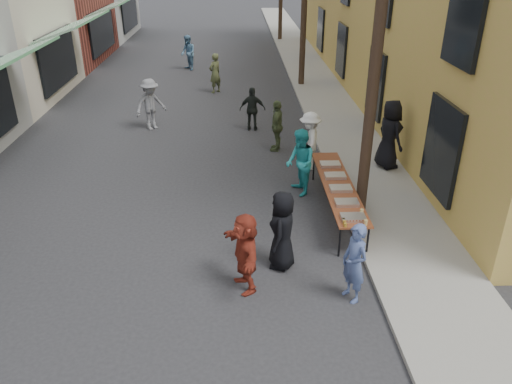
{
  "coord_description": "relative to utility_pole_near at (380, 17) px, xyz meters",
  "views": [
    {
      "loc": [
        1.38,
        -7.5,
        5.82
      ],
      "look_at": [
        1.73,
        1.56,
        1.3
      ],
      "focal_mm": 35.0,
      "sensor_mm": 36.0,
      "label": 1
    }
  ],
  "objects": [
    {
      "name": "catering_tray_buns_end",
      "position": [
        -0.59,
        1.09,
        -3.71
      ],
      "size": [
        0.5,
        0.33,
        0.08
      ],
      "primitive_type": "cube",
      "color": "tan",
      "rests_on": "serving_table"
    },
    {
      "name": "condiment_jar_a",
      "position": [
        -0.81,
        -1.96,
        -3.71
      ],
      "size": [
        0.07,
        0.07,
        0.08
      ],
      "primitive_type": "cylinder",
      "color": "#A57F26",
      "rests_on": "serving_table"
    },
    {
      "name": "guest_front_b",
      "position": [
        -0.9,
        -3.25,
        -3.73
      ],
      "size": [
        0.57,
        0.66,
        1.53
      ],
      "primitive_type": "imported",
      "rotation": [
        0.0,
        0.0,
        -1.13
      ],
      "color": "#4B5D91",
      "rests_on": "ground"
    },
    {
      "name": "passerby_right",
      "position": [
        -3.86,
        10.98,
        -3.66
      ],
      "size": [
        0.72,
        0.72,
        1.68
      ],
      "primitive_type": "imported",
      "rotation": [
        0.0,
        0.0,
        3.94
      ],
      "color": "#505732",
      "rests_on": "ground"
    },
    {
      "name": "serving_table",
      "position": [
        -0.59,
        -0.01,
        -3.79
      ],
      "size": [
        0.7,
        4.0,
        0.75
      ],
      "color": "brown",
      "rests_on": "ground"
    },
    {
      "name": "passerby_left",
      "position": [
        -5.91,
        6.29,
        -3.62
      ],
      "size": [
        1.3,
        1.21,
        1.76
      ],
      "primitive_type": "imported",
      "rotation": [
        0.0,
        0.0,
        0.66
      ],
      "color": "slate",
      "rests_on": "ground"
    },
    {
      "name": "server",
      "position": [
        1.3,
        2.48,
        -3.43
      ],
      "size": [
        0.87,
        1.09,
        1.94
      ],
      "primitive_type": "imported",
      "rotation": [
        0.0,
        0.0,
        1.86
      ],
      "color": "black",
      "rests_on": "sidewalk"
    },
    {
      "name": "condiment_jar_c",
      "position": [
        -0.81,
        -1.76,
        -3.71
      ],
      "size": [
        0.07,
        0.07,
        0.08
      ],
      "primitive_type": "cylinder",
      "color": "#A57F26",
      "rests_on": "serving_table"
    },
    {
      "name": "guest_front_d",
      "position": [
        -0.9,
        2.67,
        -3.67
      ],
      "size": [
        0.79,
        1.17,
        1.67
      ],
      "primitive_type": "imported",
      "rotation": [
        0.0,
        0.0,
        -1.74
      ],
      "color": "white",
      "rests_on": "ground"
    },
    {
      "name": "passerby_mid",
      "position": [
        -2.41,
        6.04,
        -3.75
      ],
      "size": [
        0.9,
        0.42,
        1.5
      ],
      "primitive_type": "imported",
      "rotation": [
        0.0,
        0.0,
        3.07
      ],
      "color": "black",
      "rests_on": "ground"
    },
    {
      "name": "ground",
      "position": [
        -4.3,
        -3.0,
        -4.5
      ],
      "size": [
        120.0,
        120.0,
        0.0
      ],
      "primitive_type": "plane",
      "color": "#28282B",
      "rests_on": "ground"
    },
    {
      "name": "cup_stack",
      "position": [
        -0.39,
        -1.91,
        -3.69
      ],
      "size": [
        0.08,
        0.08,
        0.12
      ],
      "primitive_type": "cylinder",
      "color": "tan",
      "rests_on": "serving_table"
    },
    {
      "name": "catering_tray_sausage",
      "position": [
        -0.59,
        -1.66,
        -3.71
      ],
      "size": [
        0.5,
        0.33,
        0.08
      ],
      "primitive_type": "cube",
      "color": "maroon",
      "rests_on": "serving_table"
    },
    {
      "name": "guest_queue_back",
      "position": [
        -2.83,
        -2.85,
        -3.72
      ],
      "size": [
        0.85,
        1.52,
        1.56
      ],
      "primitive_type": "imported",
      "rotation": [
        0.0,
        0.0,
        -1.28
      ],
      "color": "maroon",
      "rests_on": "ground"
    },
    {
      "name": "passerby_far",
      "position": [
        -5.38,
        15.42,
        -3.64
      ],
      "size": [
        0.97,
        1.05,
        1.72
      ],
      "primitive_type": "imported",
      "rotation": [
        0.0,
        0.0,
        5.2
      ],
      "color": "#5581A5",
      "rests_on": "ground"
    },
    {
      "name": "condiment_jar_b",
      "position": [
        -0.81,
        -1.86,
        -3.71
      ],
      "size": [
        0.07,
        0.07,
        0.08
      ],
      "primitive_type": "cylinder",
      "color": "#A57F26",
      "rests_on": "serving_table"
    },
    {
      "name": "guest_front_e",
      "position": [
        -1.71,
        4.13,
        -3.7
      ],
      "size": [
        0.61,
        1.0,
        1.6
      ],
      "primitive_type": "imported",
      "rotation": [
        0.0,
        0.0,
        -1.82
      ],
      "color": "#4E5C35",
      "rests_on": "ground"
    },
    {
      "name": "catering_tray_buns",
      "position": [
        -0.59,
        -0.31,
        -3.71
      ],
      "size": [
        0.5,
        0.33,
        0.08
      ],
      "primitive_type": "cube",
      "color": "tan",
      "rests_on": "serving_table"
    },
    {
      "name": "guest_front_a",
      "position": [
        -2.09,
        -2.16,
        -3.68
      ],
      "size": [
        0.72,
        0.91,
        1.64
      ],
      "primitive_type": "imported",
      "rotation": [
        0.0,
        0.0,
        -1.85
      ],
      "color": "black",
      "rests_on": "ground"
    },
    {
      "name": "utility_pole_near",
      "position": [
        0.0,
        0.0,
        0.0
      ],
      "size": [
        0.26,
        0.26,
        9.0
      ],
      "primitive_type": "cylinder",
      "color": "#2D2116",
      "rests_on": "ground"
    },
    {
      "name": "catering_tray_foil_b",
      "position": [
        -0.59,
        -1.01,
        -3.71
      ],
      "size": [
        0.5,
        0.33,
        0.08
      ],
      "primitive_type": "cube",
      "color": "#B2B2B7",
      "rests_on": "serving_table"
    },
    {
      "name": "catering_tray_foil_d",
      "position": [
        -0.59,
        0.39,
        -3.71
      ],
      "size": [
        0.5,
        0.33,
        0.08
      ],
      "primitive_type": "cube",
      "color": "#B2B2B7",
      "rests_on": "serving_table"
    },
    {
      "name": "guest_front_c",
      "position": [
        -1.36,
        1.06,
        -3.64
      ],
      "size": [
        0.81,
        0.95,
        1.73
      ],
      "primitive_type": "imported",
      "rotation": [
        0.0,
        0.0,
        -1.37
      ],
      "color": "#2AABAE",
      "rests_on": "ground"
    },
    {
      "name": "sidewalk",
      "position": [
        0.7,
        12.0,
        -4.45
      ],
      "size": [
        2.2,
        60.0,
        0.1
      ],
      "primitive_type": "cube",
      "color": "gray",
      "rests_on": "ground"
    }
  ]
}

